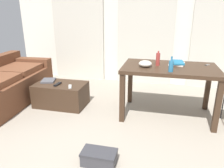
% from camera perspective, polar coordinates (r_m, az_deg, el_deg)
% --- Properties ---
extents(ground_plane, '(7.64, 7.64, 0.00)m').
position_cam_1_polar(ground_plane, '(3.11, 4.62, -10.49)').
color(ground_plane, gray).
extents(wall_back, '(5.84, 0.10, 2.48)m').
position_cam_1_polar(wall_back, '(4.70, 9.07, 15.24)').
color(wall_back, silver).
rests_on(wall_back, ground).
extents(curtains, '(4.15, 0.03, 2.13)m').
position_cam_1_polar(curtains, '(4.63, 8.86, 13.02)').
color(curtains, beige).
rests_on(curtains, ground).
extents(couch, '(0.98, 1.88, 0.74)m').
position_cam_1_polar(couch, '(4.14, -26.86, -0.25)').
color(couch, brown).
rests_on(couch, ground).
extents(coffee_table, '(0.83, 0.51, 0.38)m').
position_cam_1_polar(coffee_table, '(3.70, -13.36, -2.71)').
color(coffee_table, '#382619').
rests_on(coffee_table, ground).
extents(craft_table, '(1.34, 0.82, 0.77)m').
position_cam_1_polar(craft_table, '(3.22, 14.98, 2.77)').
color(craft_table, '#382619').
rests_on(craft_table, ground).
extents(bottle_near, '(0.06, 0.06, 0.20)m').
position_cam_1_polar(bottle_near, '(2.89, 15.44, 4.64)').
color(bottle_near, teal).
rests_on(bottle_near, craft_table).
extents(bottle_far, '(0.06, 0.06, 0.21)m').
position_cam_1_polar(bottle_far, '(3.19, 12.11, 6.48)').
color(bottle_far, '#99332D').
rests_on(bottle_far, craft_table).
extents(bowl, '(0.19, 0.19, 0.09)m').
position_cam_1_polar(bowl, '(3.09, 8.85, 5.35)').
color(bowl, beige).
rests_on(bowl, craft_table).
extents(book_stack, '(0.25, 0.30, 0.05)m').
position_cam_1_polar(book_stack, '(3.34, 16.99, 5.34)').
color(book_stack, silver).
rests_on(book_stack, craft_table).
extents(scissors, '(0.09, 0.11, 0.00)m').
position_cam_1_polar(scissors, '(3.45, 23.84, 4.64)').
color(scissors, '#9EA0A5').
rests_on(scissors, craft_table).
extents(tv_remote_primary, '(0.10, 0.15, 0.02)m').
position_cam_1_polar(tv_remote_primary, '(3.43, -11.10, -0.69)').
color(tv_remote_primary, '#B7B7B2').
rests_on(tv_remote_primary, coffee_table).
extents(tv_remote_secondary, '(0.06, 0.18, 0.02)m').
position_cam_1_polar(tv_remote_secondary, '(3.59, -14.26, -0.05)').
color(tv_remote_secondary, black).
rests_on(tv_remote_secondary, coffee_table).
extents(magazine, '(0.28, 0.31, 0.03)m').
position_cam_1_polar(magazine, '(3.81, -16.54, 0.91)').
color(magazine, '#4C4C51').
rests_on(magazine, coffee_table).
extents(shoebox, '(0.36, 0.21, 0.15)m').
position_cam_1_polar(shoebox, '(2.37, -3.44, -18.90)').
color(shoebox, '#38383D').
rests_on(shoebox, ground).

